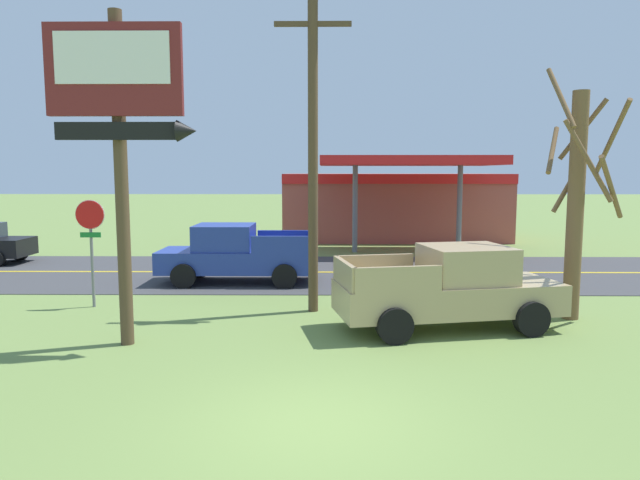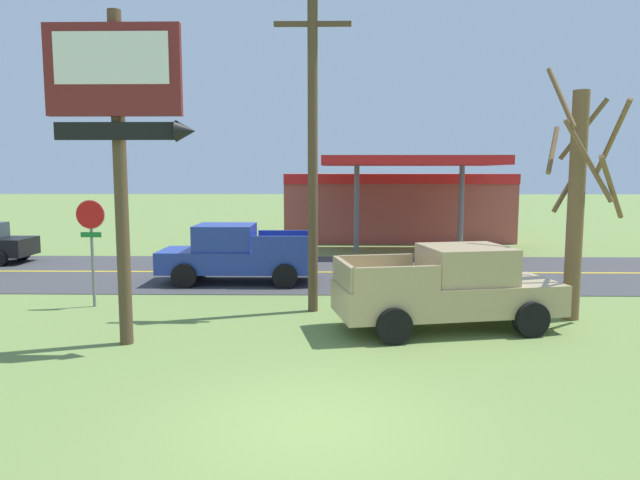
{
  "view_description": "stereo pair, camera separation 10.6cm",
  "coord_description": "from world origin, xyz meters",
  "px_view_note": "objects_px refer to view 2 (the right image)",
  "views": [
    {
      "loc": [
        0.19,
        -8.21,
        3.69
      ],
      "look_at": [
        0.0,
        8.0,
        1.8
      ],
      "focal_mm": 32.7,
      "sensor_mm": 36.0,
      "label": 1
    },
    {
      "loc": [
        0.3,
        -8.2,
        3.69
      ],
      "look_at": [
        0.0,
        8.0,
        1.8
      ],
      "focal_mm": 32.7,
      "sensor_mm": 36.0,
      "label": 2
    }
  ],
  "objects_px": {
    "stop_sign": "(91,234)",
    "utility_pole": "(313,133)",
    "pickup_tan_parked_on_lawn": "(450,289)",
    "motel_sign": "(119,115)",
    "pickup_blue_on_road": "(237,254)",
    "bare_tree": "(577,197)",
    "gas_station": "(395,204)"
  },
  "relations": [
    {
      "from": "stop_sign",
      "to": "utility_pole",
      "type": "xyz_separation_m",
      "value": [
        6.05,
        -0.38,
        2.67
      ]
    },
    {
      "from": "stop_sign",
      "to": "pickup_tan_parked_on_lawn",
      "type": "distance_m",
      "value": 9.62
    },
    {
      "from": "motel_sign",
      "to": "stop_sign",
      "type": "height_order",
      "value": "motel_sign"
    },
    {
      "from": "pickup_blue_on_road",
      "to": "pickup_tan_parked_on_lawn",
      "type": "bearing_deg",
      "value": -43.59
    },
    {
      "from": "stop_sign",
      "to": "pickup_tan_parked_on_lawn",
      "type": "bearing_deg",
      "value": -12.59
    },
    {
      "from": "pickup_tan_parked_on_lawn",
      "to": "pickup_blue_on_road",
      "type": "bearing_deg",
      "value": 136.41
    },
    {
      "from": "motel_sign",
      "to": "bare_tree",
      "type": "bearing_deg",
      "value": 13.12
    },
    {
      "from": "bare_tree",
      "to": "pickup_tan_parked_on_lawn",
      "type": "distance_m",
      "value": 4.02
    },
    {
      "from": "pickup_blue_on_road",
      "to": "utility_pole",
      "type": "bearing_deg",
      "value": -56.07
    },
    {
      "from": "gas_station",
      "to": "pickup_tan_parked_on_lawn",
      "type": "bearing_deg",
      "value": -92.37
    },
    {
      "from": "motel_sign",
      "to": "utility_pole",
      "type": "distance_m",
      "value": 5.02
    },
    {
      "from": "motel_sign",
      "to": "stop_sign",
      "type": "relative_size",
      "value": 2.36
    },
    {
      "from": "motel_sign",
      "to": "pickup_blue_on_road",
      "type": "height_order",
      "value": "motel_sign"
    },
    {
      "from": "gas_station",
      "to": "pickup_blue_on_road",
      "type": "xyz_separation_m",
      "value": [
        -6.72,
        -13.25,
        -0.98
      ]
    },
    {
      "from": "utility_pole",
      "to": "pickup_tan_parked_on_lawn",
      "type": "relative_size",
      "value": 1.59
    },
    {
      "from": "stop_sign",
      "to": "bare_tree",
      "type": "xyz_separation_m",
      "value": [
        12.62,
        -1.14,
        1.05
      ]
    },
    {
      "from": "pickup_tan_parked_on_lawn",
      "to": "pickup_blue_on_road",
      "type": "height_order",
      "value": "same"
    },
    {
      "from": "bare_tree",
      "to": "pickup_blue_on_road",
      "type": "bearing_deg",
      "value": 152.98
    },
    {
      "from": "motel_sign",
      "to": "bare_tree",
      "type": "distance_m",
      "value": 10.86
    },
    {
      "from": "motel_sign",
      "to": "utility_pole",
      "type": "xyz_separation_m",
      "value": [
        3.87,
        3.18,
        -0.16
      ]
    },
    {
      "from": "utility_pole",
      "to": "gas_station",
      "type": "xyz_separation_m",
      "value": [
        4.06,
        17.2,
        -2.75
      ]
    },
    {
      "from": "gas_station",
      "to": "pickup_tan_parked_on_lawn",
      "type": "distance_m",
      "value": 18.95
    },
    {
      "from": "pickup_tan_parked_on_lawn",
      "to": "gas_station",
      "type": "bearing_deg",
      "value": 87.63
    },
    {
      "from": "motel_sign",
      "to": "stop_sign",
      "type": "bearing_deg",
      "value": 121.43
    },
    {
      "from": "stop_sign",
      "to": "utility_pole",
      "type": "bearing_deg",
      "value": -3.62
    },
    {
      "from": "gas_station",
      "to": "stop_sign",
      "type": "bearing_deg",
      "value": -121.03
    },
    {
      "from": "bare_tree",
      "to": "pickup_tan_parked_on_lawn",
      "type": "relative_size",
      "value": 1.14
    },
    {
      "from": "pickup_blue_on_road",
      "to": "bare_tree",
      "type": "bearing_deg",
      "value": -27.02
    },
    {
      "from": "pickup_tan_parked_on_lawn",
      "to": "pickup_blue_on_road",
      "type": "relative_size",
      "value": 1.05
    },
    {
      "from": "stop_sign",
      "to": "pickup_tan_parked_on_lawn",
      "type": "relative_size",
      "value": 0.54
    },
    {
      "from": "gas_station",
      "to": "pickup_blue_on_road",
      "type": "relative_size",
      "value": 2.31
    },
    {
      "from": "gas_station",
      "to": "pickup_blue_on_road",
      "type": "height_order",
      "value": "gas_station"
    }
  ]
}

